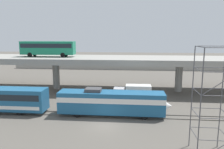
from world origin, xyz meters
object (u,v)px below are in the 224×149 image
Objects in this scene: transit_bus_on_overpass at (48,47)px; parked_car_4 at (180,61)px; parked_car_3 at (152,62)px; scaffolding_tower at (212,99)px; parked_car_0 at (111,62)px; parked_car_2 at (125,62)px; train_locomotive at (116,102)px; service_truck_west at (133,92)px; parked_car_1 at (203,62)px.

parked_car_4 is at bearing -134.30° from transit_bus_on_overpass.
parked_car_3 is 11.67m from parked_car_4.
scaffolding_tower reaches higher than transit_bus_on_overpass.
parked_car_0 is at bearing 179.12° from parked_car_3.
train_locomotive is at bearing -89.57° from parked_car_2.
transit_bus_on_overpass is at bearing -134.30° from parked_car_4.
train_locomotive is at bearing 71.75° from service_truck_west.
train_locomotive is at bearing -100.72° from parked_car_3.
train_locomotive is 24.06m from transit_bus_on_overpass.
scaffolding_tower is 2.64× the size of parked_car_2.
train_locomotive reaches higher than parked_car_0.
service_truck_west is at bearing -79.10° from parked_car_0.
parked_car_1 is (28.46, 52.74, 0.07)m from train_locomotive.
parked_car_1 is at bearing -119.95° from service_truck_west.
train_locomotive is 57.68m from parked_car_4.
transit_bus_on_overpass is at bearing -140.72° from parked_car_1.
scaffolding_tower reaches higher than parked_car_2.
transit_bus_on_overpass reaches higher than parked_car_0.
service_truck_west is 1.63× the size of parked_car_2.
parked_car_4 is (-7.94, 1.16, -0.00)m from parked_car_1.
scaffolding_tower is 61.87m from parked_car_2.
parked_car_0 and parked_car_2 have the same top height.
service_truck_west reaches higher than parked_car_4.
scaffolding_tower is 64.99m from parked_car_4.
parked_car_1 is (25.88, 44.93, 0.62)m from service_truck_west.
parked_car_1 is at bearing -140.72° from transit_bus_on_overpass.
transit_bus_on_overpass is 58.53m from parked_car_1.
transit_bus_on_overpass is 1.76× the size of service_truck_west.
parked_car_0 is at bearing 104.62° from scaffolding_tower.
parked_car_3 is (15.09, -0.23, 0.00)m from parked_car_0.
parked_car_4 is (11.04, 3.81, -0.00)m from parked_car_3.
parked_car_0 is 1.00× the size of parked_car_2.
transit_bus_on_overpass reaches higher than train_locomotive.
service_truck_west reaches higher than parked_car_1.
service_truck_west is 1.50× the size of parked_car_1.
transit_bus_on_overpass is 2.64× the size of parked_car_1.
service_truck_west is at bearing 112.89° from scaffolding_tower.
parked_car_3 is (-18.98, -2.65, -0.00)m from parked_car_1.
transit_bus_on_overpass is at bearing -107.60° from parked_car_0.
parked_car_3 is at bearing -127.29° from transit_bus_on_overpass.
parked_car_0 is (-15.77, 60.49, -3.60)m from scaffolding_tower.
train_locomotive is 14.83m from scaffolding_tower.
parked_car_4 is at bearing 171.69° from parked_car_1.
parked_car_3 is (-0.68, 60.25, -3.59)m from scaffolding_tower.
service_truck_west is 0.62× the size of scaffolding_tower.
parked_car_2 is 0.93× the size of parked_car_3.
transit_bus_on_overpass is 43.50m from parked_car_3.
parked_car_1 is 19.16m from parked_car_3.
parked_car_4 is (26.13, 3.57, 0.00)m from parked_car_0.
service_truck_west is 1.52× the size of parked_car_3.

